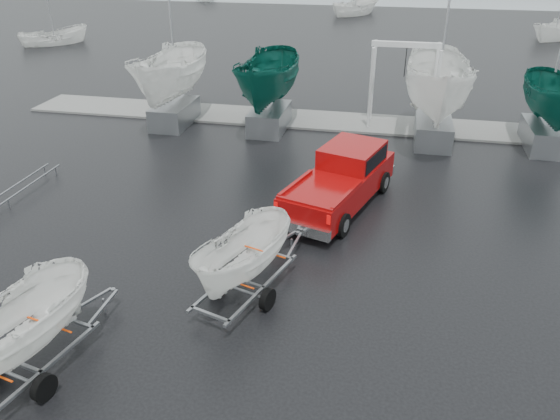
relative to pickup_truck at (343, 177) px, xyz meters
The scene contains 13 objects.
ground_plane 4.89m from the pickup_truck, 125.00° to the right, with size 120.00×120.00×0.00m, color black.
dock 9.54m from the pickup_truck, 106.79° to the left, with size 30.00×3.00×0.12m, color gray.
pickup_truck is the anchor object (origin of this frame).
trailer_hitched 6.61m from the pickup_truck, 107.42° to the right, with size 2.20×3.79×4.44m.
boat_hoist 9.42m from the pickup_truck, 78.33° to the left, with size 3.30×2.18×4.12m.
keelboat_0 12.02m from the pickup_truck, 142.36° to the left, with size 2.63×3.20×10.80m.
keelboat_1 9.03m from the pickup_truck, 120.85° to the left, with size 2.58×3.20×7.97m.
keelboat_2 8.66m from the pickup_truck, 64.42° to the left, with size 2.93×3.20×11.12m.
keelboat_3 11.31m from the pickup_truck, 41.86° to the left, with size 2.14×3.20×10.30m.
mast_rack_0 12.12m from the pickup_truck, 166.06° to the right, with size 0.56×6.50×0.06m.
moored_boat_0 36.98m from the pickup_truck, 137.34° to the left, with size 3.10×3.10×10.88m.
moored_boat_1 48.36m from the pickup_truck, 94.39° to the left, with size 3.91×3.93×11.72m.
moored_boat_2 39.44m from the pickup_truck, 67.60° to the left, with size 3.52×3.54×11.32m.
Camera 1 is at (4.20, -13.84, 8.87)m, focal length 35.00 mm.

